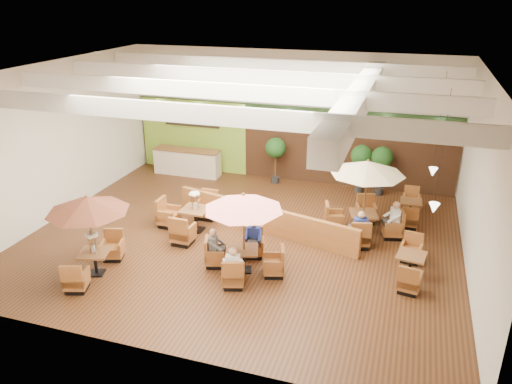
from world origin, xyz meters
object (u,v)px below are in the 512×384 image
at_px(table_2, 366,184).
at_px(topiary_2, 382,159).
at_px(topiary_0, 276,150).
at_px(diner_1, 254,235).
at_px(table_3, 188,217).
at_px(table_1, 244,218).
at_px(table_5, 410,210).
at_px(table_0, 89,215).
at_px(diner_4, 394,216).
at_px(table_4, 410,265).
at_px(service_counter, 187,162).
at_px(diner_0, 233,263).
at_px(diner_3, 360,225).
at_px(topiary_1, 361,158).
at_px(booth_divider, 263,219).
at_px(diner_2, 215,244).

bearing_deg(table_2, topiary_2, 71.79).
relative_size(topiary_0, diner_1, 2.68).
distance_m(topiary_0, diner_1, 6.51).
bearing_deg(table_2, table_3, 179.79).
distance_m(table_1, table_5, 7.15).
bearing_deg(table_0, diner_1, 12.88).
bearing_deg(topiary_2, table_1, -114.26).
height_order(table_0, diner_4, table_0).
distance_m(table_1, table_2, 4.66).
bearing_deg(diner_4, table_4, 176.55).
relative_size(table_1, table_3, 0.93).
distance_m(service_counter, diner_1, 8.02).
relative_size(diner_0, diner_3, 0.98).
distance_m(service_counter, topiary_1, 7.66).
distance_m(booth_divider, diner_2, 2.69).
bearing_deg(diner_3, diner_1, -172.44).
bearing_deg(topiary_0, table_4, -46.55).
xyz_separation_m(table_3, topiary_2, (6.00, 5.27, 1.03)).
xyz_separation_m(table_0, topiary_2, (7.35, 8.77, -0.40)).
height_order(booth_divider, diner_4, diner_4).
bearing_deg(diner_4, table_1, 112.07).
height_order(topiary_2, diner_0, topiary_2).
distance_m(booth_divider, table_5, 5.49).
bearing_deg(table_0, table_5, 20.66).
relative_size(table_2, table_3, 1.00).
height_order(table_1, table_2, table_2).
xyz_separation_m(table_0, table_1, (4.07, 1.49, -0.19)).
relative_size(table_0, table_4, 1.07).
bearing_deg(table_2, table_0, -159.69).
bearing_deg(diner_4, diner_3, 116.01).
distance_m(table_0, diner_4, 9.59).
height_order(table_0, table_5, table_0).
xyz_separation_m(table_3, diner_0, (2.72, -2.92, 0.30)).
height_order(table_5, topiary_0, topiary_0).
xyz_separation_m(table_1, diner_3, (3.06, 2.54, -0.94)).
bearing_deg(topiary_1, diner_0, -106.87).
height_order(table_5, diner_0, diner_0).
xyz_separation_m(booth_divider, diner_1, (0.19, -1.67, 0.26)).
xyz_separation_m(topiary_0, topiary_2, (4.37, -0.00, 0.01)).
bearing_deg(diner_0, table_0, 174.71).
bearing_deg(table_4, table_5, 99.74).
relative_size(table_1, diner_1, 3.44).
height_order(table_5, diner_4, diner_4).
bearing_deg(diner_1, diner_4, -154.44).
xyz_separation_m(booth_divider, table_2, (3.25, 0.93, 1.34)).
distance_m(table_0, table_5, 11.11).
bearing_deg(diner_1, diner_2, 37.72).
height_order(table_0, topiary_2, table_0).
bearing_deg(table_5, diner_1, -137.98).
xyz_separation_m(table_2, diner_4, (0.98, -0.00, -1.04)).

